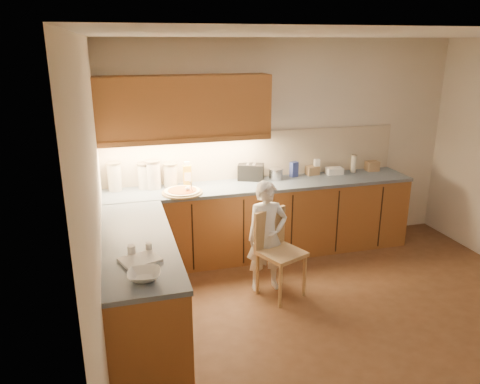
# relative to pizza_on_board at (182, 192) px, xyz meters

# --- Properties ---
(room) EXTENTS (4.54, 4.50, 2.62)m
(room) POSITION_rel_pizza_on_board_xyz_m (1.37, -1.56, 0.74)
(room) COLOR #56341D
(room) RESTS_ON ground
(l_counter) EXTENTS (3.77, 2.62, 0.92)m
(l_counter) POSITION_rel_pizza_on_board_xyz_m (0.45, -0.32, -0.48)
(l_counter) COLOR #985C2C
(l_counter) RESTS_ON ground
(backsplash) EXTENTS (3.75, 0.02, 0.58)m
(backsplash) POSITION_rel_pizza_on_board_xyz_m (1.00, 0.42, 0.27)
(backsplash) COLOR beige
(backsplash) RESTS_ON l_counter
(upper_cabinets) EXTENTS (1.95, 0.36, 0.73)m
(upper_cabinets) POSITION_rel_pizza_on_board_xyz_m (0.10, 0.26, 0.91)
(upper_cabinets) COLOR #985C2C
(upper_cabinets) RESTS_ON ground
(pizza_on_board) EXTENTS (0.46, 0.46, 0.19)m
(pizza_on_board) POSITION_rel_pizza_on_board_xyz_m (0.00, 0.00, 0.00)
(pizza_on_board) COLOR #A78853
(pizza_on_board) RESTS_ON l_counter
(child) EXTENTS (0.44, 0.30, 1.20)m
(child) POSITION_rel_pizza_on_board_xyz_m (0.77, -0.71, -0.34)
(child) COLOR white
(child) RESTS_ON ground
(wooden_chair) EXTENTS (0.53, 0.53, 0.91)m
(wooden_chair) POSITION_rel_pizza_on_board_xyz_m (0.84, -0.83, -0.42)
(wooden_chair) COLOR tan
(wooden_chair) RESTS_ON ground
(mixing_bowl) EXTENTS (0.27, 0.27, 0.06)m
(mixing_bowl) POSITION_rel_pizza_on_board_xyz_m (-0.58, -1.91, 0.01)
(mixing_bowl) COLOR white
(mixing_bowl) RESTS_ON l_counter
(canister_a) EXTENTS (0.17, 0.17, 0.33)m
(canister_a) POSITION_rel_pizza_on_board_xyz_m (-0.72, 0.32, 0.15)
(canister_a) COLOR beige
(canister_a) RESTS_ON l_counter
(canister_b) EXTENTS (0.17, 0.17, 0.30)m
(canister_b) POSITION_rel_pizza_on_board_xyz_m (-0.38, 0.31, 0.13)
(canister_b) COLOR white
(canister_b) RESTS_ON l_counter
(canister_c) EXTENTS (0.18, 0.18, 0.34)m
(canister_c) POSITION_rel_pizza_on_board_xyz_m (-0.29, 0.28, 0.15)
(canister_c) COLOR white
(canister_c) RESTS_ON l_counter
(canister_d) EXTENTS (0.17, 0.17, 0.28)m
(canister_d) POSITION_rel_pizza_on_board_xyz_m (-0.09, 0.31, 0.12)
(canister_d) COLOR white
(canister_d) RESTS_ON l_counter
(oil_jug) EXTENTS (0.11, 0.08, 0.30)m
(oil_jug) POSITION_rel_pizza_on_board_xyz_m (0.10, 0.26, 0.12)
(oil_jug) COLOR gold
(oil_jug) RESTS_ON l_counter
(toaster) EXTENTS (0.36, 0.29, 0.20)m
(toaster) POSITION_rel_pizza_on_board_xyz_m (0.90, 0.31, 0.08)
(toaster) COLOR black
(toaster) RESTS_ON l_counter
(steel_pot) EXTENTS (0.18, 0.18, 0.14)m
(steel_pot) POSITION_rel_pizza_on_board_xyz_m (1.20, 0.25, 0.05)
(steel_pot) COLOR #BABAC0
(steel_pot) RESTS_ON l_counter
(blue_box) EXTENTS (0.11, 0.09, 0.19)m
(blue_box) POSITION_rel_pizza_on_board_xyz_m (1.47, 0.31, 0.07)
(blue_box) COLOR #33439A
(blue_box) RESTS_ON l_counter
(card_box_a) EXTENTS (0.16, 0.12, 0.11)m
(card_box_a) POSITION_rel_pizza_on_board_xyz_m (1.73, 0.33, 0.04)
(card_box_a) COLOR tan
(card_box_a) RESTS_ON l_counter
(white_bottle) EXTENTS (0.07, 0.07, 0.20)m
(white_bottle) POSITION_rel_pizza_on_board_xyz_m (1.79, 0.33, 0.08)
(white_bottle) COLOR white
(white_bottle) RESTS_ON l_counter
(flat_pack) EXTENTS (0.22, 0.16, 0.08)m
(flat_pack) POSITION_rel_pizza_on_board_xyz_m (2.02, 0.28, 0.02)
(flat_pack) COLOR white
(flat_pack) RESTS_ON l_counter
(tall_jar) EXTENTS (0.08, 0.08, 0.23)m
(tall_jar) POSITION_rel_pizza_on_board_xyz_m (2.30, 0.30, 0.10)
(tall_jar) COLOR silver
(tall_jar) RESTS_ON l_counter
(card_box_b) EXTENTS (0.17, 0.13, 0.13)m
(card_box_b) POSITION_rel_pizza_on_board_xyz_m (2.57, 0.30, 0.04)
(card_box_b) COLOR tan
(card_box_b) RESTS_ON l_counter
(dough_cloth) EXTENTS (0.35, 0.31, 0.02)m
(dough_cloth) POSITION_rel_pizza_on_board_xyz_m (-0.59, -1.61, -0.01)
(dough_cloth) COLOR silver
(dough_cloth) RESTS_ON l_counter
(spice_jar_a) EXTENTS (0.07, 0.07, 0.09)m
(spice_jar_a) POSITION_rel_pizza_on_board_xyz_m (-0.64, -1.49, 0.02)
(spice_jar_a) COLOR white
(spice_jar_a) RESTS_ON l_counter
(spice_jar_b) EXTENTS (0.07, 0.07, 0.07)m
(spice_jar_b) POSITION_rel_pizza_on_board_xyz_m (-0.50, -1.45, 0.02)
(spice_jar_b) COLOR silver
(spice_jar_b) RESTS_ON l_counter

